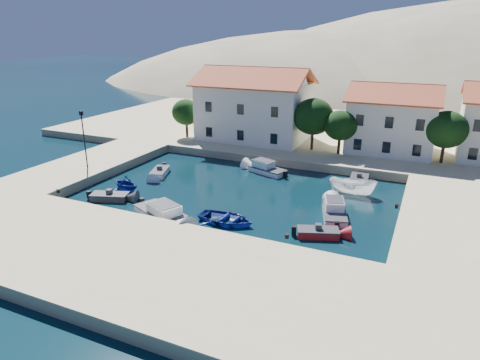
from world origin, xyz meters
name	(u,v)px	position (x,y,z in m)	size (l,w,h in m)	color
ground	(187,235)	(0.00, 0.00, 0.00)	(400.00, 400.00, 0.00)	black
quay_south	(139,265)	(0.00, -6.00, 0.50)	(52.00, 12.00, 1.00)	#CFBB8E
quay_east	(472,225)	(20.50, 10.00, 0.50)	(11.00, 20.00, 1.00)	#CFBB8E
quay_west	(91,165)	(-19.00, 10.00, 0.50)	(8.00, 20.00, 1.00)	#CFBB8E
quay_north	(327,133)	(2.00, 38.00, 0.50)	(80.00, 36.00, 1.00)	#CFBB8E
hills	(441,156)	(20.64, 123.62, -23.40)	(254.00, 176.00, 99.00)	gray
building_left	(254,103)	(-6.00, 28.00, 5.94)	(14.70, 9.45, 9.70)	white
building_mid	(393,117)	(12.00, 29.00, 5.22)	(10.50, 8.40, 8.30)	white
trees	(325,121)	(4.51, 25.46, 4.84)	(37.30, 5.30, 6.45)	#382314
lamppost	(84,134)	(-17.50, 8.00, 4.75)	(0.35, 0.25, 6.22)	black
bollards	(239,209)	(2.80, 3.87, 1.15)	(29.36, 9.56, 0.30)	black
motorboat_grey_sw	(110,197)	(-10.51, 3.34, 0.30)	(3.77, 2.59, 1.25)	#37363C
cabin_cruiser_south	(160,212)	(-3.86, 2.00, 0.48)	(5.81, 4.28, 1.60)	white
rowboat_south	(226,223)	(1.85, 3.30, 0.00)	(3.49, 4.89, 1.01)	navy
motorboat_red_se	(318,233)	(9.51, 4.01, 0.30)	(3.52, 2.47, 1.25)	maroon
cabin_cruiser_east	(335,212)	(9.86, 8.16, 0.48)	(3.10, 4.93, 1.60)	white
boat_east	(352,194)	(10.21, 14.42, 0.00)	(1.73, 4.59, 1.77)	white
motorboat_white_ne	(359,180)	(10.24, 18.11, 0.29)	(2.17, 4.07, 1.25)	white
rowboat_west	(126,190)	(-10.79, 6.07, 0.00)	(2.96, 3.43, 1.81)	navy
motorboat_white_west	(160,172)	(-10.48, 11.57, 0.30)	(2.64, 3.84, 1.25)	white
cabin_cruiser_north	(267,169)	(0.25, 17.09, 0.48)	(4.74, 3.18, 1.60)	white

